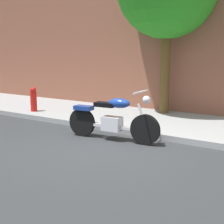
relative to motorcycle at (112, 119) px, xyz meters
name	(u,v)px	position (x,y,z in m)	size (l,w,h in m)	color
ground_plane	(109,149)	(0.36, -0.66, -0.49)	(60.00, 60.00, 0.00)	#303335
sidewalk	(166,123)	(0.36, 2.08, -0.42)	(21.92, 2.99, 0.14)	#9A9A9A
motorcycle	(112,119)	(0.00, 0.00, 0.00)	(2.30, 0.70, 1.17)	black
fire_hydrant	(34,101)	(-3.72, 1.09, -0.03)	(0.20, 0.20, 0.91)	red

